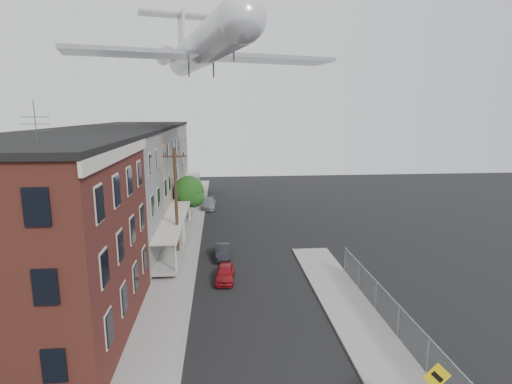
% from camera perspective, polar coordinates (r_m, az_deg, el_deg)
% --- Properties ---
extents(sidewalk_left, '(3.00, 62.00, 0.12)m').
position_cam_1_polar(sidewalk_left, '(39.14, -10.02, -6.10)').
color(sidewalk_left, gray).
rests_on(sidewalk_left, ground).
extents(sidewalk_right, '(3.00, 26.00, 0.12)m').
position_cam_1_polar(sidewalk_right, '(23.70, 14.99, -18.36)').
color(sidewalk_right, gray).
rests_on(sidewalk_right, ground).
extents(curb_left, '(0.15, 62.00, 0.14)m').
position_cam_1_polar(curb_left, '(39.04, -7.89, -6.06)').
color(curb_left, gray).
rests_on(curb_left, ground).
extents(curb_right, '(0.15, 26.00, 0.14)m').
position_cam_1_polar(curb_right, '(23.27, 11.45, -18.75)').
color(curb_right, gray).
rests_on(curb_right, ground).
extents(corner_building, '(10.31, 12.30, 12.15)m').
position_cam_1_polar(corner_building, '(23.44, -30.13, -6.32)').
color(corner_building, '#3D1D13').
rests_on(corner_building, ground).
extents(row_house_a, '(11.98, 7.00, 10.30)m').
position_cam_1_polar(row_house_a, '(32.00, -23.05, -1.36)').
color(row_house_a, slate).
rests_on(row_house_a, ground).
extents(row_house_b, '(11.98, 7.00, 10.30)m').
position_cam_1_polar(row_house_b, '(38.59, -19.94, 0.89)').
color(row_house_b, gray).
rests_on(row_house_b, ground).
extents(row_house_c, '(11.98, 7.00, 10.30)m').
position_cam_1_polar(row_house_c, '(45.31, -17.75, 2.49)').
color(row_house_c, slate).
rests_on(row_house_c, ground).
extents(row_house_d, '(11.98, 7.00, 10.30)m').
position_cam_1_polar(row_house_d, '(52.10, -16.12, 3.66)').
color(row_house_d, gray).
rests_on(row_house_d, ground).
extents(row_house_e, '(11.98, 7.00, 10.30)m').
position_cam_1_polar(row_house_e, '(58.94, -14.86, 4.57)').
color(row_house_e, slate).
rests_on(row_house_e, ground).
extents(chainlink_fence, '(0.06, 18.06, 1.90)m').
position_cam_1_polar(chainlink_fence, '(22.99, 19.68, -16.98)').
color(chainlink_fence, gray).
rests_on(chainlink_fence, ground).
extents(utility_pole, '(1.80, 0.26, 9.00)m').
position_cam_1_polar(utility_pole, '(32.20, -11.33, -1.43)').
color(utility_pole, black).
rests_on(utility_pole, ground).
extents(street_tree, '(3.22, 3.20, 5.20)m').
position_cam_1_polar(street_tree, '(42.09, -9.44, -0.09)').
color(street_tree, black).
rests_on(street_tree, ground).
extents(car_near, '(1.53, 3.29, 1.09)m').
position_cam_1_polar(car_near, '(28.69, -4.44, -11.49)').
color(car_near, maroon).
rests_on(car_near, ground).
extents(car_mid, '(1.24, 3.30, 1.08)m').
position_cam_1_polar(car_mid, '(32.89, -4.84, -8.48)').
color(car_mid, black).
rests_on(car_mid, ground).
extents(car_far, '(1.86, 4.24, 1.21)m').
position_cam_1_polar(car_far, '(49.63, -6.82, -1.64)').
color(car_far, gray).
rests_on(car_far, ground).
extents(airplane, '(23.91, 27.33, 7.87)m').
position_cam_1_polar(airplane, '(39.52, -7.79, 19.75)').
color(airplane, silver).
rests_on(airplane, ground).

